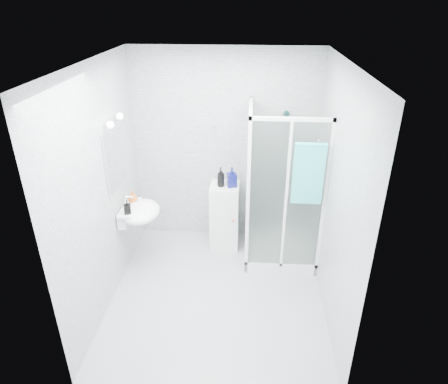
# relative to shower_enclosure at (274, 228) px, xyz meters

# --- Properties ---
(room) EXTENTS (2.40, 2.60, 2.60)m
(room) POSITION_rel_shower_enclosure_xyz_m (-0.67, -0.77, 0.85)
(room) COLOR #B8BDBF
(room) RESTS_ON ground
(shower_enclosure) EXTENTS (0.90, 0.95, 2.00)m
(shower_enclosure) POSITION_rel_shower_enclosure_xyz_m (0.00, 0.00, 0.00)
(shower_enclosure) COLOR white
(shower_enclosure) RESTS_ON ground
(wall_basin) EXTENTS (0.46, 0.56, 0.35)m
(wall_basin) POSITION_rel_shower_enclosure_xyz_m (-1.66, -0.32, 0.35)
(wall_basin) COLOR white
(wall_basin) RESTS_ON ground
(mirror) EXTENTS (0.02, 0.60, 0.70)m
(mirror) POSITION_rel_shower_enclosure_xyz_m (-1.85, -0.32, 1.05)
(mirror) COLOR white
(mirror) RESTS_ON room
(vanity_lights) EXTENTS (0.10, 0.40, 0.08)m
(vanity_lights) POSITION_rel_shower_enclosure_xyz_m (-1.80, -0.32, 1.47)
(vanity_lights) COLOR silver
(vanity_lights) RESTS_ON room
(wall_hooks) EXTENTS (0.23, 0.06, 0.03)m
(wall_hooks) POSITION_rel_shower_enclosure_xyz_m (-0.92, 0.49, 1.17)
(wall_hooks) COLOR silver
(wall_hooks) RESTS_ON room
(storage_cabinet) EXTENTS (0.38, 0.41, 0.91)m
(storage_cabinet) POSITION_rel_shower_enclosure_xyz_m (-0.65, 0.25, 0.01)
(storage_cabinet) COLOR silver
(storage_cabinet) RESTS_ON ground
(hand_towel) EXTENTS (0.33, 0.05, 0.71)m
(hand_towel) POSITION_rel_shower_enclosure_xyz_m (0.29, -0.40, 0.96)
(hand_towel) COLOR #31B9B6
(hand_towel) RESTS_ON shower_enclosure
(shampoo_bottle_a) EXTENTS (0.12, 0.12, 0.26)m
(shampoo_bottle_a) POSITION_rel_shower_enclosure_xyz_m (-0.70, 0.22, 0.59)
(shampoo_bottle_a) COLOR black
(shampoo_bottle_a) RESTS_ON storage_cabinet
(shampoo_bottle_b) EXTENTS (0.14, 0.15, 0.26)m
(shampoo_bottle_b) POSITION_rel_shower_enclosure_xyz_m (-0.57, 0.23, 0.59)
(shampoo_bottle_b) COLOR #0E1359
(shampoo_bottle_b) RESTS_ON storage_cabinet
(soap_dispenser_orange) EXTENTS (0.15, 0.15, 0.15)m
(soap_dispenser_orange) POSITION_rel_shower_enclosure_xyz_m (-1.74, -0.20, 0.49)
(soap_dispenser_orange) COLOR #C75717
(soap_dispenser_orange) RESTS_ON wall_basin
(soap_dispenser_black) EXTENTS (0.09, 0.09, 0.17)m
(soap_dispenser_black) POSITION_rel_shower_enclosure_xyz_m (-1.73, -0.47, 0.50)
(soap_dispenser_black) COLOR black
(soap_dispenser_black) RESTS_ON wall_basin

